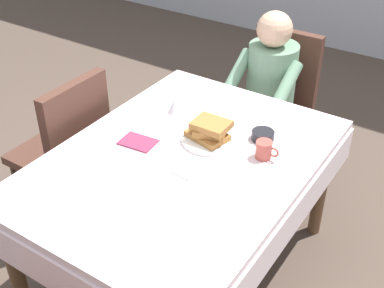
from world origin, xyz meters
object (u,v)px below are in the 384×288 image
(dining_table_main, at_px, (182,173))
(knife_right_of_plate, at_px, (243,155))
(diner_person, at_px, (268,84))
(fork_left_of_plate, at_px, (176,130))
(plate_breakfast, at_px, (210,139))
(syrup_pitcher, at_px, (175,106))
(chair_left_side, at_px, (68,144))
(bowl_butter, at_px, (263,135))
(breakfast_stack, at_px, (210,130))
(cup_coffee, at_px, (264,150))
(chair_diner, at_px, (277,94))
(spoon_near_edge, at_px, (177,174))

(dining_table_main, height_order, knife_right_of_plate, knife_right_of_plate)
(diner_person, bearing_deg, fork_left_of_plate, 83.12)
(dining_table_main, distance_m, plate_breakfast, 0.22)
(syrup_pitcher, bearing_deg, dining_table_main, -50.15)
(dining_table_main, bearing_deg, chair_left_side, 180.00)
(bowl_butter, height_order, syrup_pitcher, syrup_pitcher)
(breakfast_stack, bearing_deg, fork_left_of_plate, -175.20)
(bowl_butter, distance_m, syrup_pitcher, 0.50)
(diner_person, relative_size, cup_coffee, 9.91)
(chair_diner, height_order, knife_right_of_plate, chair_diner)
(chair_diner, relative_size, breakfast_stack, 4.34)
(dining_table_main, relative_size, plate_breakfast, 5.44)
(plate_breakfast, xyz_separation_m, cup_coffee, (0.28, 0.02, 0.03))
(chair_diner, bearing_deg, fork_left_of_plate, 84.19)
(breakfast_stack, distance_m, bowl_butter, 0.26)
(plate_breakfast, relative_size, breakfast_stack, 1.31)
(knife_right_of_plate, bearing_deg, fork_left_of_plate, 91.85)
(diner_person, xyz_separation_m, spoon_near_edge, (0.11, -1.13, 0.07))
(spoon_near_edge, bearing_deg, dining_table_main, 114.56)
(bowl_butter, bearing_deg, syrup_pitcher, -177.31)
(plate_breakfast, bearing_deg, breakfast_stack, -102.66)
(chair_diner, bearing_deg, syrup_pitcher, 76.17)
(dining_table_main, bearing_deg, chair_diner, 92.74)
(chair_left_side, bearing_deg, spoon_near_edge, -98.25)
(chair_left_side, xyz_separation_m, cup_coffee, (1.08, 0.21, 0.25))
(knife_right_of_plate, bearing_deg, bowl_butter, -3.51)
(dining_table_main, xyz_separation_m, fork_left_of_plate, (-0.16, 0.17, 0.09))
(dining_table_main, bearing_deg, knife_right_of_plate, 37.68)
(chair_diner, height_order, plate_breakfast, chair_diner)
(knife_right_of_plate, relative_size, spoon_near_edge, 1.33)
(chair_diner, bearing_deg, cup_coffee, 110.90)
(fork_left_of_plate, bearing_deg, breakfast_stack, -82.65)
(chair_left_side, xyz_separation_m, breakfast_stack, (0.80, 0.19, 0.27))
(chair_diner, relative_size, spoon_near_edge, 6.20)
(syrup_pitcher, bearing_deg, plate_breakfast, -23.00)
(chair_left_side, distance_m, fork_left_of_plate, 0.67)
(chair_left_side, xyz_separation_m, spoon_near_edge, (0.82, -0.12, 0.21))
(plate_breakfast, bearing_deg, syrup_pitcher, 157.00)
(breakfast_stack, bearing_deg, spoon_near_edge, -86.22)
(plate_breakfast, bearing_deg, bowl_butter, 36.10)
(spoon_near_edge, bearing_deg, chair_diner, 95.87)
(breakfast_stack, xyz_separation_m, bowl_butter, (0.21, 0.15, -0.04))
(chair_diner, bearing_deg, dining_table_main, 92.74)
(diner_person, relative_size, knife_right_of_plate, 5.60)
(knife_right_of_plate, bearing_deg, breakfast_stack, 87.10)
(diner_person, height_order, knife_right_of_plate, diner_person)
(chair_left_side, relative_size, fork_left_of_plate, 5.17)
(diner_person, distance_m, spoon_near_edge, 1.14)
(bowl_butter, bearing_deg, chair_left_side, -161.27)
(diner_person, distance_m, breakfast_stack, 0.84)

